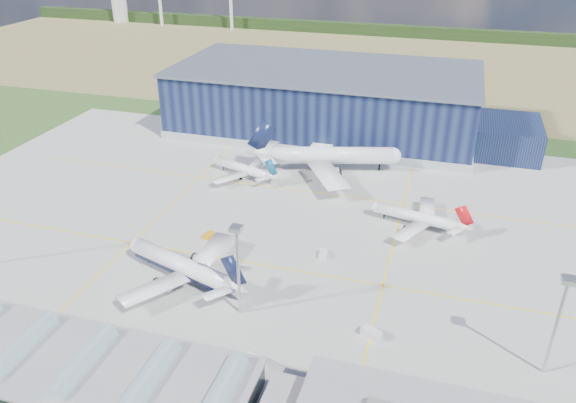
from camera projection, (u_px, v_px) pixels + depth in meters
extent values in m
plane|color=#2D481B|center=(245.00, 241.00, 157.22)|extent=(600.00, 600.00, 0.00)
cube|color=gray|center=(257.00, 224.00, 165.70)|extent=(220.00, 160.00, 0.06)
cube|color=yellow|center=(232.00, 260.00, 148.69)|extent=(180.00, 0.40, 0.02)
cube|color=yellow|center=(282.00, 188.00, 186.92)|extent=(180.00, 0.40, 0.02)
cube|color=yellow|center=(166.00, 210.00, 173.33)|extent=(0.40, 120.00, 0.02)
cube|color=yellow|center=(393.00, 244.00, 155.48)|extent=(0.40, 120.00, 0.02)
cube|color=olive|center=(372.00, 61.00, 344.08)|extent=(600.00, 220.00, 0.01)
cube|color=black|center=(389.00, 30.00, 410.18)|extent=(600.00, 8.00, 8.00)
cube|color=#101537|center=(325.00, 100.00, 232.13)|extent=(120.00, 60.00, 25.00)
cube|color=#9BA3A9|center=(324.00, 125.00, 237.17)|extent=(121.00, 61.00, 3.20)
cube|color=#555C6C|center=(326.00, 69.00, 226.13)|extent=(122.00, 62.00, 1.20)
cube|color=#101537|center=(506.00, 137.00, 212.53)|extent=(24.00, 30.00, 12.00)
cube|color=black|center=(439.00, 395.00, 98.74)|extent=(44.00, 0.40, 1.40)
cube|color=black|center=(86.00, 377.00, 107.43)|extent=(65.00, 22.00, 6.00)
cube|color=slate|center=(83.00, 364.00, 105.95)|extent=(66.00, 23.00, 0.50)
cylinder|color=#8FA7B1|center=(21.00, 349.00, 109.42)|extent=(4.40, 18.00, 4.40)
cylinder|color=#8FA7B1|center=(83.00, 363.00, 105.85)|extent=(4.40, 18.00, 4.40)
cylinder|color=#8FA7B1|center=(149.00, 379.00, 102.28)|extent=(4.40, 18.00, 4.40)
cylinder|color=#8FA7B1|center=(220.00, 396.00, 98.71)|extent=(4.40, 18.00, 4.40)
cylinder|color=#B1B4B8|center=(238.00, 273.00, 124.11)|extent=(0.70, 0.70, 22.00)
cube|color=#B1B4B8|center=(236.00, 228.00, 118.79)|extent=(2.60, 2.60, 1.00)
cylinder|color=#B1B4B8|center=(555.00, 329.00, 107.53)|extent=(0.70, 0.70, 22.00)
cube|color=#B1B4B8|center=(569.00, 280.00, 102.22)|extent=(2.60, 2.60, 1.00)
cube|color=orange|center=(208.00, 235.00, 158.59)|extent=(2.56, 3.57, 1.36)
cube|color=orange|center=(17.00, 315.00, 127.65)|extent=(3.00, 3.27, 1.18)
cube|color=silver|center=(255.00, 363.00, 113.30)|extent=(5.52, 3.86, 2.21)
cube|color=silver|center=(323.00, 254.00, 149.91)|extent=(2.62, 3.58, 1.44)
cube|color=silver|center=(449.00, 226.00, 162.06)|extent=(4.58, 5.92, 2.47)
cube|color=silver|center=(220.00, 163.00, 203.71)|extent=(3.38, 2.84, 1.25)
cube|color=silver|center=(371.00, 333.00, 121.31)|extent=(4.91, 3.74, 2.12)
imported|color=#99999E|center=(347.00, 396.00, 106.35)|extent=(3.74, 1.56, 1.26)
imported|color=#99999E|center=(430.00, 391.00, 107.33)|extent=(3.77, 2.39, 1.17)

